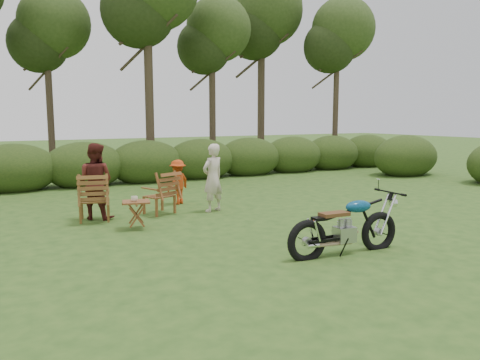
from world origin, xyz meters
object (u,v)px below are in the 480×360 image
side_table (136,215)px  lawn_chair_left (95,221)px  lawn_chair_right (160,214)px  adult_a (213,211)px  adult_b (97,219)px  child (178,204)px  motorcycle (344,254)px  cup (134,199)px

side_table → lawn_chair_left: bearing=115.6°
lawn_chair_right → adult_a: adult_a is taller
adult_b → child: size_ratio=1.46×
motorcycle → adult_a: (-0.34, 4.04, 0.00)m
adult_a → child: 1.29m
adult_a → adult_b: size_ratio=0.96×
side_table → cup: (-0.03, -0.01, 0.33)m
lawn_chair_right → side_table: 1.48m
adult_b → lawn_chair_left: bearing=108.7°
motorcycle → side_table: motorcycle is taller
motorcycle → cup: size_ratio=15.37×
lawn_chair_right → adult_a: (1.17, -0.35, 0.00)m
cup → motorcycle: bearing=-53.1°
lawn_chair_right → lawn_chair_left: 1.42m
side_table → cup: size_ratio=4.33×
motorcycle → adult_a: size_ratio=1.26×
lawn_chair_left → lawn_chair_right: bearing=-165.0°
motorcycle → side_table: size_ratio=3.55×
motorcycle → child: (-0.70, 5.28, 0.00)m
cup → adult_b: adult_b is taller
motorcycle → side_table: (-2.38, 3.23, 0.28)m
lawn_chair_right → side_table: side_table is taller
adult_b → cup: bearing=149.5°
lawn_chair_right → adult_a: 1.22m
motorcycle → lawn_chair_left: bearing=128.3°
side_table → cup: 0.33m
lawn_chair_right → adult_a: size_ratio=0.61×
lawn_chair_left → adult_a: adult_a is taller
lawn_chair_left → side_table: size_ratio=1.82×
side_table → adult_b: (-0.47, 1.32, -0.28)m
lawn_chair_left → adult_a: (2.59, -0.33, 0.00)m
motorcycle → adult_a: 4.05m
side_table → child: (1.68, 2.05, -0.28)m
child → cup: bearing=20.3°
motorcycle → lawn_chair_right: motorcycle is taller
motorcycle → lawn_chair_left: size_ratio=1.95×
motorcycle → adult_a: bearing=99.3°
lawn_chair_left → adult_a: bearing=-172.9°
adult_b → child: 2.27m
lawn_chair_left → motorcycle: bearing=138.2°
lawn_chair_left → child: (2.23, 0.91, 0.00)m
side_table → child: size_ratio=0.50×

